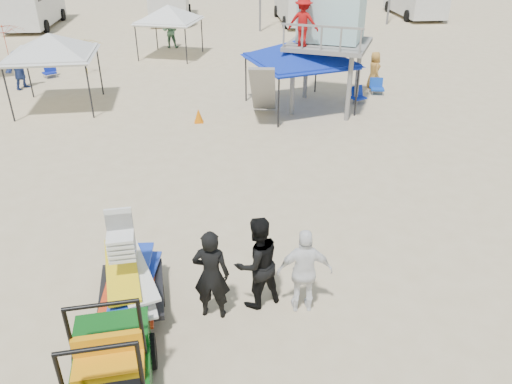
{
  "coord_description": "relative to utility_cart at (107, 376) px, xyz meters",
  "views": [
    {
      "loc": [
        -0.38,
        -6.44,
        6.54
      ],
      "look_at": [
        0.5,
        3.0,
        1.3
      ],
      "focal_mm": 35.0,
      "sensor_mm": 36.0,
      "label": 1
    }
  ],
  "objects": [
    {
      "name": "ground",
      "position": [
        2.04,
        1.33,
        -0.81
      ],
      "size": [
        140.0,
        140.0,
        0.0
      ],
      "primitive_type": "plane",
      "color": "beige",
      "rests_on": "ground"
    },
    {
      "name": "utility_cart",
      "position": [
        0.0,
        0.0,
        0.0
      ],
      "size": [
        1.37,
        2.4,
        1.75
      ],
      "color": "#0C5014",
      "rests_on": "ground"
    },
    {
      "name": "surf_trailer",
      "position": [
        0.01,
        2.33,
        -0.04
      ],
      "size": [
        1.32,
        2.2,
        1.89
      ],
      "color": "black",
      "rests_on": "ground"
    },
    {
      "name": "man_left",
      "position": [
        1.52,
        2.03,
        0.11
      ],
      "size": [
        0.74,
        0.56,
        1.84
      ],
      "primitive_type": "imported",
      "rotation": [
        0.0,
        0.0,
        2.94
      ],
      "color": "black",
      "rests_on": "ground"
    },
    {
      "name": "man_mid",
      "position": [
        2.37,
        2.28,
        0.13
      ],
      "size": [
        1.12,
        1.02,
        1.88
      ],
      "primitive_type": "imported",
      "rotation": [
        0.0,
        0.0,
        3.56
      ],
      "color": "black",
      "rests_on": "ground"
    },
    {
      "name": "man_right",
      "position": [
        3.22,
        2.03,
        0.06
      ],
      "size": [
        1.04,
        0.48,
        1.75
      ],
      "primitive_type": "imported",
      "rotation": [
        0.0,
        0.0,
        3.09
      ],
      "color": "white",
      "rests_on": "ground"
    },
    {
      "name": "lifeguard_tower",
      "position": [
        5.96,
        13.32,
        2.58
      ],
      "size": [
        3.76,
        3.76,
        4.56
      ],
      "color": "gray",
      "rests_on": "ground"
    },
    {
      "name": "canopy_blue",
      "position": [
        5.03,
        13.3,
        1.68
      ],
      "size": [
        4.12,
        4.12,
        3.04
      ],
      "color": "black",
      "rests_on": "ground"
    },
    {
      "name": "canopy_white_a",
      "position": [
        -4.19,
        14.29,
        1.86
      ],
      "size": [
        3.11,
        3.11,
        3.22
      ],
      "color": "black",
      "rests_on": "ground"
    },
    {
      "name": "canopy_white_c",
      "position": [
        -0.34,
        22.09,
        1.66
      ],
      "size": [
        3.51,
        3.51,
        3.03
      ],
      "color": "black",
      "rests_on": "ground"
    },
    {
      "name": "umbrella_a",
      "position": [
        -8.45,
        21.26,
        0.17
      ],
      "size": [
        2.43,
        2.47,
        1.96
      ],
      "primitive_type": "imported",
      "rotation": [
        0.0,
        0.0,
        -0.14
      ],
      "color": "red",
      "rests_on": "ground"
    },
    {
      "name": "umbrella_b",
      "position": [
        -4.13,
        19.02,
        0.01
      ],
      "size": [
        2.55,
        2.55,
        1.64
      ],
      "primitive_type": "imported",
      "rotation": [
        0.0,
        0.0,
        0.74
      ],
      "color": "gold",
      "rests_on": "ground"
    },
    {
      "name": "cone_near",
      "position": [
        1.18,
        12.11,
        -0.56
      ],
      "size": [
        0.34,
        0.34,
        0.5
      ],
      "primitive_type": "cone",
      "color": "orange",
      "rests_on": "ground"
    },
    {
      "name": "beach_chair_a",
      "position": [
        -5.75,
        18.66,
        -0.5
      ],
      "size": [
        0.73,
        0.82,
        0.64
      ],
      "color": "#0D1F97",
      "rests_on": "ground"
    },
    {
      "name": "beach_chair_b",
      "position": [
        7.5,
        13.78,
        -0.5
      ],
      "size": [
        0.7,
        0.78,
        0.64
      ],
      "color": "#102CB1",
      "rests_on": "ground"
    },
    {
      "name": "beach_chair_c",
      "position": [
        8.63,
        14.83,
        -0.5
      ],
      "size": [
        0.63,
        0.68,
        0.64
      ],
      "color": "#1040B1",
      "rests_on": "ground"
    },
    {
      "name": "distant_beachgoers",
      "position": [
        0.47,
        20.86,
        0.03
      ],
      "size": [
        18.4,
        15.68,
        1.82
      ],
      "color": "#B87F34",
      "rests_on": "ground"
    }
  ]
}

